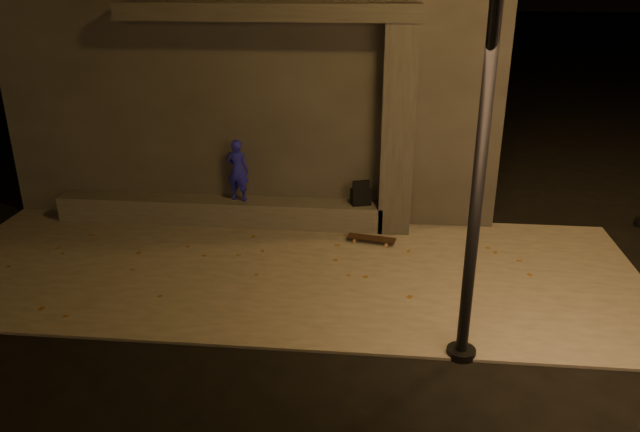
# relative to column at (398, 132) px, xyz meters

# --- Properties ---
(ground) EXTENTS (120.00, 120.00, 0.00)m
(ground) POSITION_rel_column_xyz_m (-1.70, -3.75, -1.84)
(ground) COLOR black
(ground) RESTS_ON ground
(sidewalk) EXTENTS (11.00, 4.40, 0.04)m
(sidewalk) POSITION_rel_column_xyz_m (-1.70, -1.75, -1.82)
(sidewalk) COLOR #635E57
(sidewalk) RESTS_ON ground
(building) EXTENTS (9.00, 5.10, 5.22)m
(building) POSITION_rel_column_xyz_m (-2.70, 2.74, 0.77)
(building) COLOR #383633
(building) RESTS_ON ground
(ledge) EXTENTS (6.00, 0.55, 0.45)m
(ledge) POSITION_rel_column_xyz_m (-3.20, 0.00, -1.58)
(ledge) COLOR #4C4945
(ledge) RESTS_ON sidewalk
(column) EXTENTS (0.55, 0.55, 3.60)m
(column) POSITION_rel_column_xyz_m (0.00, 0.00, 0.00)
(column) COLOR #383633
(column) RESTS_ON sidewalk
(canopy) EXTENTS (5.00, 0.70, 0.28)m
(canopy) POSITION_rel_column_xyz_m (-2.20, 0.05, 1.94)
(canopy) COLOR #383633
(canopy) RESTS_ON column
(skateboarder) EXTENTS (0.46, 0.35, 1.14)m
(skateboarder) POSITION_rel_column_xyz_m (-2.82, 0.00, -0.78)
(skateboarder) COLOR #1D1CBC
(skateboarder) RESTS_ON ledge
(backpack) EXTENTS (0.39, 0.31, 0.48)m
(backpack) POSITION_rel_column_xyz_m (-0.60, 0.00, -1.19)
(backpack) COLOR black
(backpack) RESTS_ON ledge
(skateboard) EXTENTS (0.86, 0.37, 0.09)m
(skateboard) POSITION_rel_column_xyz_m (-0.38, -0.65, -1.72)
(skateboard) COLOR black
(skateboard) RESTS_ON sidewalk
(street_lamp_0) EXTENTS (0.36, 0.36, 7.33)m
(street_lamp_0) POSITION_rel_column_xyz_m (0.81, -3.83, 2.31)
(street_lamp_0) COLOR black
(street_lamp_0) RESTS_ON ground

